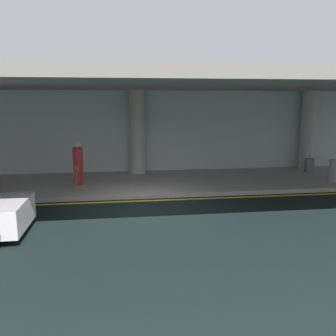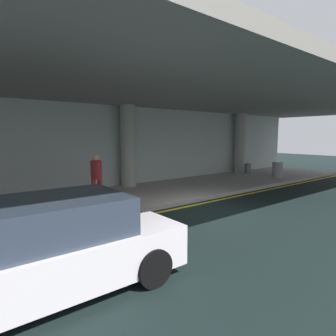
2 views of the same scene
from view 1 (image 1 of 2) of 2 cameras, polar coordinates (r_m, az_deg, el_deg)
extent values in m
plane|color=black|center=(11.42, -3.61, -6.36)|extent=(60.00, 60.00, 0.00)
cube|color=#A49D9B|center=(14.39, -4.49, -2.42)|extent=(26.00, 4.20, 0.15)
cube|color=yellow|center=(12.13, -3.86, -5.30)|extent=(26.00, 0.14, 0.01)
cylinder|color=#A2A498|center=(15.72, -4.94, 5.74)|extent=(0.69, 0.69, 3.65)
cylinder|color=#A1A398|center=(17.97, 21.60, 5.67)|extent=(0.69, 0.69, 3.65)
cube|color=gray|center=(13.51, -4.62, 13.28)|extent=(28.00, 13.20, 0.30)
cube|color=#B1B9B6|center=(16.31, -5.04, 5.66)|extent=(26.00, 0.30, 3.80)
cylinder|color=black|center=(10.75, -24.24, -6.67)|extent=(0.64, 0.22, 0.64)
cylinder|color=#AB342D|center=(14.09, -14.66, -1.01)|extent=(0.16, 0.16, 0.82)
cylinder|color=#A12820|center=(14.06, -13.77, -0.99)|extent=(0.16, 0.16, 0.82)
cylinder|color=#A5272D|center=(13.95, -14.36, 1.90)|extent=(0.38, 0.38, 0.62)
sphere|color=beige|center=(13.89, -14.44, 3.65)|extent=(0.24, 0.24, 0.24)
cube|color=#5B5F5B|center=(17.36, 21.82, 0.44)|extent=(0.36, 0.22, 0.62)
cylinder|color=slate|center=(17.29, 21.92, 1.90)|extent=(0.02, 0.02, 0.28)
cylinder|color=gray|center=(15.77, 25.44, -0.42)|extent=(0.56, 0.56, 0.85)
camera|label=2|loc=(7.24, -57.69, -1.60)|focal=29.85mm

